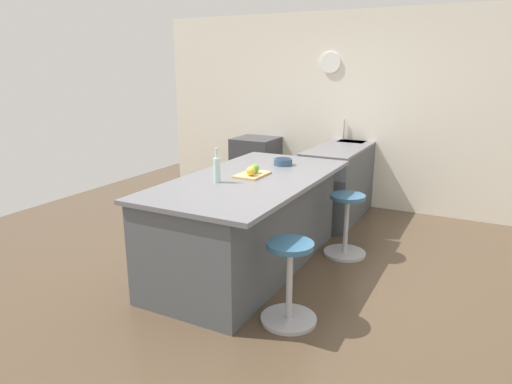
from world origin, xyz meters
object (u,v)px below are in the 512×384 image
stool_by_window (346,227)px  cutting_board (252,175)px  kitchen_island (247,222)px  stool_middle (289,285)px  fruit_bowl (283,161)px  apple_green (255,169)px  oven_range (256,168)px  water_bottle (217,169)px  apple_yellow (251,171)px

stool_by_window → cutting_board: (0.68, -0.74, 0.62)m
kitchen_island → cutting_board: 0.47m
stool_middle → cutting_board: 1.25m
kitchen_island → cutting_board: cutting_board is taller
fruit_bowl → apple_green: bearing=-5.1°
stool_by_window → fruit_bowl: bearing=-81.4°
oven_range → stool_by_window: oven_range is taller
apple_green → fruit_bowl: 0.55m
cutting_board → fruit_bowl: fruit_bowl is taller
stool_by_window → apple_green: (0.65, -0.73, 0.67)m
stool_by_window → cutting_board: 1.18m
stool_middle → water_bottle: 1.24m
stool_by_window → apple_green: apple_green is taller
stool_by_window → water_bottle: 1.56m
cutting_board → fruit_bowl: bearing=173.9°
oven_range → fruit_bowl: 2.07m
apple_yellow → fruit_bowl: 0.65m
cutting_board → stool_middle: bearing=43.1°
apple_green → apple_yellow: same height
kitchen_island → apple_yellow: bearing=69.3°
kitchen_island → stool_by_window: bearing=133.6°
apple_green → stool_middle: bearing=41.9°
apple_green → water_bottle: size_ratio=0.28×
stool_by_window → water_bottle: (1.04, -0.90, 0.73)m
oven_range → cutting_board: cutting_board is taller
stool_by_window → apple_green: bearing=-48.3°
kitchen_island → apple_green: bearing=154.7°
cutting_board → fruit_bowl: (-0.57, 0.06, 0.03)m
apple_green → apple_yellow: bearing=8.9°
apple_yellow → fruit_bowl: apple_yellow is taller
fruit_bowl → cutting_board: bearing=-6.1°
kitchen_island → apple_green: 0.53m
oven_range → cutting_board: size_ratio=2.49×
oven_range → stool_by_window: bearing=50.6°
kitchen_island → stool_by_window: (-0.73, 0.77, -0.15)m
kitchen_island → stool_middle: bearing=46.4°
cutting_board → water_bottle: (0.37, -0.16, 0.11)m
stool_middle → fruit_bowl: size_ratio=3.36×
kitchen_island → water_bottle: size_ratio=7.43×
cutting_board → apple_green: 0.06m
kitchen_island → apple_yellow: apple_yellow is taller
water_bottle → fruit_bowl: 0.97m
stool_by_window → cutting_board: size_ratio=1.82×
stool_middle → apple_green: 1.29m
kitchen_island → apple_green: size_ratio=26.29×
oven_range → apple_green: bearing=27.3°
cutting_board → stool_by_window: bearing=132.3°
stool_middle → apple_yellow: apple_yellow is taller
kitchen_island → apple_green: apple_green is taller
stool_middle → apple_green: apple_green is taller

